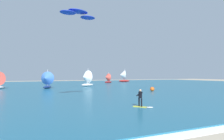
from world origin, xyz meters
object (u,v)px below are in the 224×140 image
object	(u,v)px
kite	(78,14)
sailboat_mid_right	(123,76)
kitesurfer	(142,101)
sailboat_near_shore	(107,78)
marker_buoy	(152,89)
sailboat_heeled_over	(1,80)
sailboat_far_left	(86,78)
sailboat_mid_left	(46,80)

from	to	relation	value
kite	sailboat_mid_right	distance (m)	62.96
kitesurfer	sailboat_near_shore	bearing A→B (deg)	68.16
kite	sailboat_near_shore	distance (m)	52.78
marker_buoy	sailboat_near_shore	bearing A→B (deg)	77.02
sailboat_near_shore	sailboat_heeled_over	world-z (taller)	sailboat_heeled_over
sailboat_mid_right	kitesurfer	bearing A→B (deg)	-117.60
sailboat_far_left	sailboat_near_shore	bearing A→B (deg)	50.64
kite	sailboat_mid_right	bearing A→B (deg)	56.08
sailboat_far_left	sailboat_mid_right	distance (m)	33.27
kitesurfer	sailboat_heeled_over	world-z (taller)	sailboat_heeled_over
sailboat_heeled_over	sailboat_mid_right	bearing A→B (deg)	29.42
sailboat_far_left	sailboat_heeled_over	size ratio (longest dim) A/B	1.12
sailboat_near_shore	sailboat_heeled_over	distance (m)	37.89
sailboat_far_left	sailboat_mid_left	size ratio (longest dim) A/B	1.11
sailboat_mid_right	sailboat_near_shore	bearing A→B (deg)	-147.36
sailboat_near_shore	marker_buoy	size ratio (longest dim) A/B	4.74
sailboat_near_shore	marker_buoy	distance (m)	38.73
sailboat_heeled_over	sailboat_near_shore	bearing A→B (deg)	28.44
kitesurfer	kite	distance (m)	12.64
kite	sailboat_heeled_over	world-z (taller)	kite
marker_buoy	sailboat_far_left	bearing A→B (deg)	104.51
kitesurfer	sailboat_heeled_over	bearing A→B (deg)	109.14
kite	marker_buoy	distance (m)	20.71
sailboat_near_shore	kitesurfer	bearing A→B (deg)	-111.84
sailboat_mid_right	sailboat_heeled_over	xyz separation A→B (m)	(-43.03, -24.26, -0.54)
kitesurfer	kite	bearing A→B (deg)	118.40
kitesurfer	sailboat_far_left	distance (m)	36.57
sailboat_mid_left	sailboat_heeled_over	bearing A→B (deg)	159.03
marker_buoy	kite	bearing A→B (deg)	-154.31
kite	sailboat_near_shore	xyz separation A→B (m)	(25.16, 45.63, -8.41)
kite	sailboat_heeled_over	distance (m)	29.94
sailboat_far_left	sailboat_mid_right	world-z (taller)	sailboat_mid_right
sailboat_near_shore	sailboat_mid_right	world-z (taller)	sailboat_mid_right
kitesurfer	kite	world-z (taller)	kite
kitesurfer	sailboat_near_shore	world-z (taller)	sailboat_near_shore
sailboat_near_shore	sailboat_mid_left	xyz separation A→B (m)	(-24.54, -21.41, 0.15)
sailboat_mid_right	marker_buoy	bearing A→B (deg)	-112.72
sailboat_far_left	marker_buoy	bearing A→B (deg)	-75.49
kite	sailboat_heeled_over	size ratio (longest dim) A/B	1.27
kitesurfer	sailboat_far_left	xyz separation A→B (m)	(7.19, 35.83, 1.49)
sailboat_far_left	sailboat_near_shore	xyz separation A→B (m)	(14.03, 17.10, -0.36)
sailboat_mid_right	marker_buoy	xyz separation A→B (m)	(-18.40, -43.93, -2.00)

